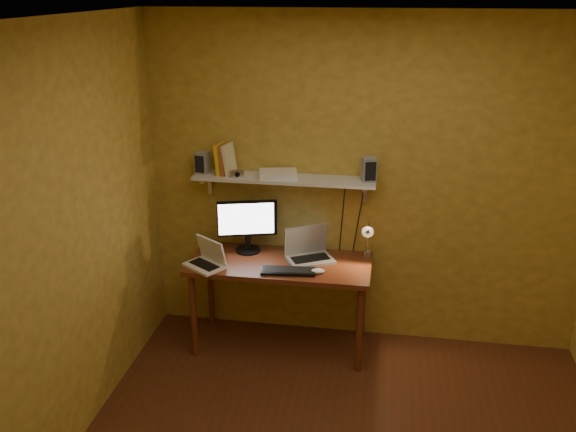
% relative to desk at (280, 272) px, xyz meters
% --- Properties ---
extents(room, '(3.44, 3.24, 2.64)m').
position_rel_desk_xyz_m(room, '(0.61, -1.28, 0.64)').
color(room, '#592717').
rests_on(room, ground).
extents(desk, '(1.40, 0.60, 0.75)m').
position_rel_desk_xyz_m(desk, '(0.00, 0.00, 0.00)').
color(desk, brown).
rests_on(desk, ground).
extents(wall_shelf, '(1.40, 0.25, 0.21)m').
position_rel_desk_xyz_m(wall_shelf, '(0.00, 0.19, 0.69)').
color(wall_shelf, silver).
rests_on(wall_shelf, room).
extents(monitor, '(0.46, 0.25, 0.43)m').
position_rel_desk_xyz_m(monitor, '(-0.29, 0.16, 0.32)').
color(monitor, black).
rests_on(monitor, desk).
extents(laptop, '(0.42, 0.38, 0.26)m').
position_rel_desk_xyz_m(laptop, '(0.21, 0.10, 0.15)').
color(laptop, gray).
rests_on(laptop, desk).
extents(netbook, '(0.36, 0.33, 0.22)m').
position_rel_desk_xyz_m(netbook, '(-0.53, -0.16, 0.14)').
color(netbook, white).
rests_on(netbook, desk).
extents(keyboard, '(0.41, 0.17, 0.02)m').
position_rel_desk_xyz_m(keyboard, '(0.09, -0.17, 0.10)').
color(keyboard, black).
rests_on(keyboard, desk).
extents(mouse, '(0.11, 0.08, 0.04)m').
position_rel_desk_xyz_m(mouse, '(0.31, -0.15, 0.10)').
color(mouse, white).
rests_on(mouse, desk).
extents(desk_lamp, '(0.09, 0.23, 0.38)m').
position_rel_desk_xyz_m(desk_lamp, '(0.66, 0.13, 0.29)').
color(desk_lamp, silver).
rests_on(desk_lamp, desk).
extents(speaker_left, '(0.11, 0.11, 0.17)m').
position_rel_desk_xyz_m(speaker_left, '(-0.64, 0.19, 0.80)').
color(speaker_left, gray).
rests_on(speaker_left, wall_shelf).
extents(speaker_right, '(0.13, 0.13, 0.18)m').
position_rel_desk_xyz_m(speaker_right, '(0.64, 0.20, 0.80)').
color(speaker_right, gray).
rests_on(speaker_right, wall_shelf).
extents(books, '(0.15, 0.17, 0.24)m').
position_rel_desk_xyz_m(books, '(-0.46, 0.20, 0.83)').
color(books, yellow).
rests_on(books, wall_shelf).
extents(shelf_camera, '(0.11, 0.06, 0.06)m').
position_rel_desk_xyz_m(shelf_camera, '(-0.35, 0.12, 0.74)').
color(shelf_camera, silver).
rests_on(shelf_camera, wall_shelf).
extents(router, '(0.32, 0.25, 0.05)m').
position_rel_desk_xyz_m(router, '(-0.04, 0.19, 0.73)').
color(router, white).
rests_on(router, wall_shelf).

